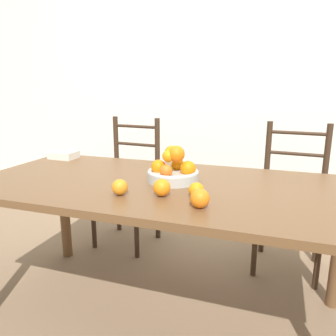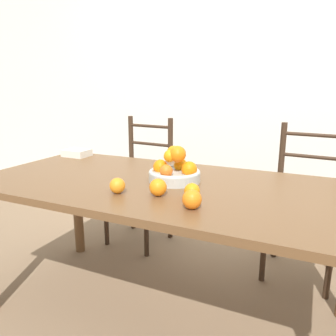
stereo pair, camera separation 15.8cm
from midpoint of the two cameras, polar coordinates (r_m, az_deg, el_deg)
name	(u,v)px [view 2 (the right image)]	position (r m, az deg, el deg)	size (l,w,h in m)	color
ground_plane	(164,313)	(2.00, 1.79, -23.96)	(12.00, 12.00, 0.00)	#7F664C
wall_back	(238,78)	(3.02, 13.59, 14.92)	(8.00, 0.06, 2.60)	silver
dining_table	(164,199)	(1.67, 1.97, -5.47)	(1.95, 0.92, 0.76)	brown
fruit_bowl	(175,170)	(1.66, 3.90, -0.44)	(0.26, 0.26, 0.19)	#B2B7B2
orange_loose_0	(192,199)	(1.30, 7.71, -5.48)	(0.08, 0.08, 0.08)	orange
orange_loose_1	(158,187)	(1.44, 1.40, -3.42)	(0.08, 0.08, 0.08)	orange
orange_loose_2	(117,186)	(1.48, -5.80, -3.12)	(0.07, 0.07, 0.07)	orange
orange_loose_3	(192,191)	(1.41, 7.41, -4.04)	(0.07, 0.07, 0.07)	orange
chair_left	(141,183)	(2.62, -2.97, -2.60)	(0.45, 0.43, 0.99)	#382619
chair_right	(304,205)	(2.34, 24.50, -5.89)	(0.45, 0.43, 0.99)	#382619
book_stack	(77,153)	(2.34, -13.78, 2.56)	(0.17, 0.13, 0.05)	silver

